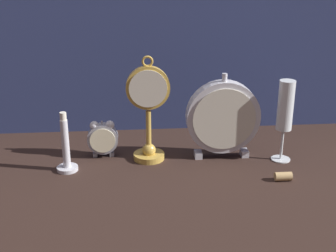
# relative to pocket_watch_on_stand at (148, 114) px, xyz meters

# --- Properties ---
(ground_plane) EXTENTS (4.00, 4.00, 0.00)m
(ground_plane) POSITION_rel_pocket_watch_on_stand_xyz_m (0.05, -0.10, -0.13)
(ground_plane) COLOR black
(fabric_backdrop_drape) EXTENTS (1.28, 0.01, 0.74)m
(fabric_backdrop_drape) POSITION_rel_pocket_watch_on_stand_xyz_m (0.05, 0.23, 0.24)
(fabric_backdrop_drape) COLOR navy
(fabric_backdrop_drape) RESTS_ON ground_plane
(pocket_watch_on_stand) EXTENTS (0.12, 0.08, 0.29)m
(pocket_watch_on_stand) POSITION_rel_pocket_watch_on_stand_xyz_m (0.00, 0.00, 0.00)
(pocket_watch_on_stand) COLOR gold
(pocket_watch_on_stand) RESTS_ON ground_plane
(alarm_clock_twin_bell) EXTENTS (0.08, 0.03, 0.11)m
(alarm_clock_twin_bell) POSITION_rel_pocket_watch_on_stand_xyz_m (-0.12, 0.02, -0.07)
(alarm_clock_twin_bell) COLOR gray
(alarm_clock_twin_bell) RESTS_ON ground_plane
(mantel_clock_silver) EXTENTS (0.20, 0.04, 0.24)m
(mantel_clock_silver) POSITION_rel_pocket_watch_on_stand_xyz_m (0.20, -0.00, -0.01)
(mantel_clock_silver) COLOR silver
(mantel_clock_silver) RESTS_ON ground_plane
(champagne_flute) EXTENTS (0.05, 0.05, 0.22)m
(champagne_flute) POSITION_rel_pocket_watch_on_stand_xyz_m (0.36, -0.04, 0.01)
(champagne_flute) COLOR silver
(champagne_flute) RESTS_ON ground_plane
(brass_candlestick) EXTENTS (0.06, 0.06, 0.16)m
(brass_candlestick) POSITION_rel_pocket_watch_on_stand_xyz_m (-0.21, -0.05, -0.08)
(brass_candlestick) COLOR silver
(brass_candlestick) RESTS_ON ground_plane
(wine_cork) EXTENTS (0.04, 0.02, 0.02)m
(wine_cork) POSITION_rel_pocket_watch_on_stand_xyz_m (0.33, -0.15, -0.12)
(wine_cork) COLOR tan
(wine_cork) RESTS_ON ground_plane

